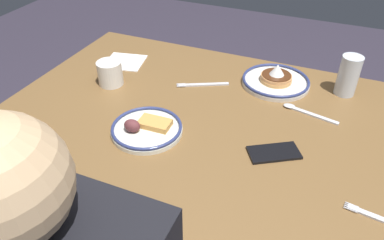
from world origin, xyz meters
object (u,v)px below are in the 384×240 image
at_px(drinking_glass, 348,77).
at_px(fork_far, 384,221).
at_px(plate_near_main, 276,80).
at_px(plate_center_pancakes, 146,128).
at_px(tea_spoon, 302,111).
at_px(coffee_mug, 110,73).
at_px(cell_phone, 274,153).
at_px(fork_near, 202,85).
at_px(paper_napkin, 125,62).

bearing_deg(drinking_glass, fork_far, 103.81).
height_order(plate_near_main, drinking_glass, drinking_glass).
bearing_deg(plate_center_pancakes, fork_far, 173.11).
bearing_deg(fork_far, drinking_glass, -76.19).
height_order(drinking_glass, tea_spoon, drinking_glass).
bearing_deg(coffee_mug, cell_phone, 166.51).
xyz_separation_m(coffee_mug, fork_far, (-0.93, 0.29, -0.04)).
xyz_separation_m(plate_center_pancakes, coffee_mug, (0.26, -0.21, 0.03)).
distance_m(plate_center_pancakes, cell_phone, 0.39).
relative_size(cell_phone, fork_far, 0.78).
bearing_deg(coffee_mug, tea_spoon, -172.67).
relative_size(coffee_mug, fork_near, 0.64).
distance_m(cell_phone, fork_near, 0.42).
xyz_separation_m(paper_napkin, fork_near, (-0.36, 0.05, 0.00)).
distance_m(plate_near_main, tea_spoon, 0.19).
height_order(coffee_mug, tea_spoon, coffee_mug).
height_order(drinking_glass, cell_phone, drinking_glass).
relative_size(plate_center_pancakes, coffee_mug, 1.92).
xyz_separation_m(paper_napkin, tea_spoon, (-0.72, 0.08, 0.00)).
height_order(drinking_glass, fork_far, drinking_glass).
bearing_deg(fork_near, coffee_mug, 20.50).
height_order(fork_far, tea_spoon, tea_spoon).
xyz_separation_m(plate_center_pancakes, tea_spoon, (-0.42, -0.30, -0.01)).
bearing_deg(coffee_mug, paper_napkin, -75.85).
bearing_deg(cell_phone, tea_spoon, -131.28).
height_order(coffee_mug, fork_far, coffee_mug).
xyz_separation_m(plate_center_pancakes, paper_napkin, (0.30, -0.37, -0.01)).
relative_size(paper_napkin, tea_spoon, 0.82).
height_order(paper_napkin, tea_spoon, tea_spoon).
bearing_deg(tea_spoon, coffee_mug, 7.33).
height_order(cell_phone, paper_napkin, cell_phone).
distance_m(drinking_glass, fork_near, 0.51).
relative_size(plate_center_pancakes, paper_napkin, 1.45).
relative_size(paper_napkin, fork_near, 0.84).
height_order(coffee_mug, drinking_glass, drinking_glass).
bearing_deg(paper_napkin, plate_center_pancakes, 128.89).
bearing_deg(fork_near, plate_center_pancakes, 80.16).
relative_size(cell_phone, tea_spoon, 0.79).
distance_m(paper_napkin, fork_near, 0.36).
bearing_deg(fork_near, plate_near_main, -155.38).
bearing_deg(fork_far, fork_near, -33.45).
xyz_separation_m(plate_near_main, plate_center_pancakes, (0.30, 0.44, -0.00)).
xyz_separation_m(coffee_mug, cell_phone, (-0.64, 0.15, -0.04)).
distance_m(coffee_mug, cell_phone, 0.66).
bearing_deg(coffee_mug, plate_center_pancakes, 141.25).
xyz_separation_m(plate_near_main, fork_near, (0.24, 0.11, -0.01)).
bearing_deg(drinking_glass, fork_near, 16.78).
bearing_deg(plate_near_main, paper_napkin, 6.18).
height_order(plate_near_main, fork_near, plate_near_main).
distance_m(coffee_mug, drinking_glass, 0.84).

